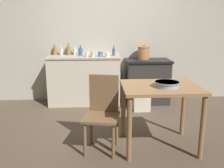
{
  "coord_description": "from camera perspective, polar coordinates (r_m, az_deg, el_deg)",
  "views": [
    {
      "loc": [
        -0.22,
        -3.35,
        1.52
      ],
      "look_at": [
        0.0,
        0.38,
        0.59
      ],
      "focal_mm": 40.0,
      "sensor_mm": 36.0,
      "label": 1
    }
  ],
  "objects": [
    {
      "name": "stove",
      "position": [
        4.86,
        8.02,
        0.69
      ],
      "size": [
        0.84,
        0.58,
        0.83
      ],
      "color": "#2D2B28",
      "rests_on": "ground_plane"
    },
    {
      "name": "bottle_center_right",
      "position": [
        4.94,
        -12.91,
        7.37
      ],
      "size": [
        0.08,
        0.08,
        0.19
      ],
      "color": "olive",
      "rests_on": "counter_cabinet"
    },
    {
      "name": "bottle_mid_left",
      "position": [
        4.86,
        -11.54,
        7.29
      ],
      "size": [
        0.06,
        0.06,
        0.18
      ],
      "color": "silver",
      "rests_on": "counter_cabinet"
    },
    {
      "name": "cup_far_right",
      "position": [
        4.58,
        -5.71,
        6.78
      ],
      "size": [
        0.07,
        0.07,
        0.09
      ],
      "primitive_type": "cylinder",
      "color": "silver",
      "rests_on": "counter_cabinet"
    },
    {
      "name": "counter_cabinet",
      "position": [
        4.76,
        -6.32,
        0.94
      ],
      "size": [
        1.35,
        0.56,
        0.91
      ],
      "color": "beige",
      "rests_on": "ground_plane"
    },
    {
      "name": "ground_plane",
      "position": [
        3.69,
        0.35,
        -10.41
      ],
      "size": [
        14.0,
        14.0,
        0.0
      ],
      "primitive_type": "plane",
      "color": "brown"
    },
    {
      "name": "bottle_far_left",
      "position": [
        4.86,
        -9.87,
        7.55
      ],
      "size": [
        0.08,
        0.08,
        0.22
      ],
      "color": "olive",
      "rests_on": "counter_cabinet"
    },
    {
      "name": "chair",
      "position": [
        3.02,
        -2.2,
        -6.22
      ],
      "size": [
        0.47,
        0.47,
        0.9
      ],
      "rotation": [
        0.0,
        0.0,
        -0.2
      ],
      "color": "brown",
      "rests_on": "ground_plane"
    },
    {
      "name": "cup_right",
      "position": [
        4.5,
        -4.41,
        6.77
      ],
      "size": [
        0.08,
        0.08,
        0.1
      ],
      "primitive_type": "cylinder",
      "color": "beige",
      "rests_on": "counter_cabinet"
    },
    {
      "name": "work_table",
      "position": [
        3.05,
        10.96,
        -2.76
      ],
      "size": [
        0.91,
        0.73,
        0.79
      ],
      "color": "#997047",
      "rests_on": "ground_plane"
    },
    {
      "name": "bottle_center_left",
      "position": [
        4.75,
        -7.21,
        7.34
      ],
      "size": [
        0.08,
        0.08,
        0.19
      ],
      "color": "#3D5675",
      "rests_on": "counter_cabinet"
    },
    {
      "name": "wall_back",
      "position": [
        4.95,
        -0.84,
        11.08
      ],
      "size": [
        8.0,
        0.07,
        2.55
      ],
      "color": "#B2AD9E",
      "rests_on": "ground_plane"
    },
    {
      "name": "mixing_bowl_large",
      "position": [
        2.97,
        12.46,
        0.03
      ],
      "size": [
        0.3,
        0.3,
        0.06
      ],
      "color": "#93A8B2",
      "rests_on": "work_table"
    },
    {
      "name": "bottle_left",
      "position": [
        4.84,
        -8.49,
        7.38
      ],
      "size": [
        0.07,
        0.07,
        0.18
      ],
      "color": "silver",
      "rests_on": "counter_cabinet"
    },
    {
      "name": "cup_mid_right",
      "position": [
        4.6,
        -2.66,
        6.84
      ],
      "size": [
        0.09,
        0.09,
        0.09
      ],
      "primitive_type": "cylinder",
      "color": "#4C6B99",
      "rests_on": "counter_cabinet"
    },
    {
      "name": "flour_sack",
      "position": [
        4.43,
        6.8,
        -3.74
      ],
      "size": [
        0.29,
        0.2,
        0.37
      ],
      "primitive_type": "cube",
      "color": "beige",
      "rests_on": "ground_plane"
    },
    {
      "name": "bottle_center",
      "position": [
        4.72,
        0.39,
        7.37
      ],
      "size": [
        0.06,
        0.06,
        0.18
      ],
      "color": "#3D5675",
      "rests_on": "counter_cabinet"
    },
    {
      "name": "cup_end_right",
      "position": [
        4.51,
        -1.05,
        6.72
      ],
      "size": [
        0.08,
        0.08,
        0.08
      ],
      "primitive_type": "cylinder",
      "color": "silver",
      "rests_on": "counter_cabinet"
    },
    {
      "name": "stock_pot",
      "position": [
        4.82,
        7.24,
        7.11
      ],
      "size": [
        0.23,
        0.23,
        0.27
      ],
      "color": "#B77A47",
      "rests_on": "stove"
    }
  ]
}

